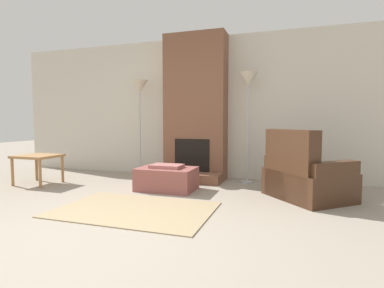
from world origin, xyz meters
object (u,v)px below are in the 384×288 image
(ottoman, at_px, (167,178))
(floor_lamp_right, at_px, (248,86))
(side_table, at_px, (38,159))
(floor_lamp_left, at_px, (139,92))
(armchair, at_px, (304,178))

(ottoman, height_order, floor_lamp_right, floor_lamp_right)
(side_table, relative_size, floor_lamp_left, 0.36)
(side_table, bearing_deg, floor_lamp_right, 20.24)
(ottoman, relative_size, armchair, 0.67)
(ottoman, relative_size, side_table, 1.33)
(ottoman, relative_size, floor_lamp_left, 0.47)
(ottoman, distance_m, side_table, 2.24)
(ottoman, distance_m, floor_lamp_right, 2.05)
(floor_lamp_left, distance_m, floor_lamp_right, 2.04)
(ottoman, height_order, floor_lamp_left, floor_lamp_left)
(floor_lamp_left, bearing_deg, ottoman, -44.89)
(armchair, distance_m, floor_lamp_left, 3.31)
(armchair, distance_m, side_table, 4.19)
(ottoman, xyz_separation_m, armchair, (1.96, 0.07, 0.10))
(side_table, distance_m, floor_lamp_left, 2.11)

